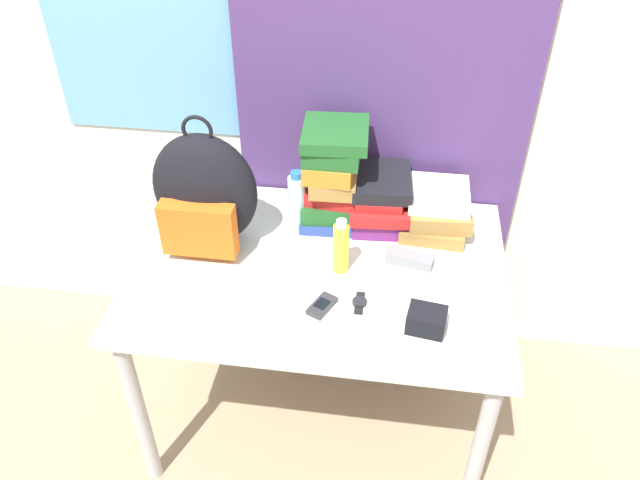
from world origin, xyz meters
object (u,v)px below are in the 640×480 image
at_px(backpack, 205,194).
at_px(book_stack_center, 382,199).
at_px(book_stack_right, 437,209).
at_px(cell_phone, 322,306).
at_px(book_stack_left, 332,175).
at_px(camera_pouch, 426,320).
at_px(sunglasses_case, 409,259).
at_px(water_bottle, 297,201).
at_px(sunscreen_bottle, 341,247).
at_px(sports_bottle, 331,196).
at_px(wristwatch, 360,302).

relative_size(backpack, book_stack_center, 1.61).
height_order(book_stack_right, cell_phone, book_stack_right).
relative_size(book_stack_left, camera_pouch, 2.91).
bearing_deg(sunglasses_case, book_stack_right, 69.91).
height_order(book_stack_left, water_bottle, book_stack_left).
xyz_separation_m(water_bottle, sunscreen_bottle, (0.17, -0.21, -0.01)).
bearing_deg(camera_pouch, backpack, 156.96).
bearing_deg(book_stack_left, cell_phone, -86.28).
distance_m(backpack, sunscreen_bottle, 0.47).
distance_m(book_stack_left, sunglasses_case, 0.39).
bearing_deg(sunscreen_bottle, sports_bottle, 104.64).
xyz_separation_m(backpack, water_bottle, (0.27, 0.13, -0.09)).
bearing_deg(sports_bottle, water_bottle, -165.52).
relative_size(book_stack_left, sports_bottle, 1.44).
xyz_separation_m(water_bottle, sports_bottle, (0.11, 0.03, 0.01)).
height_order(water_bottle, sports_bottle, sports_bottle).
relative_size(cell_phone, camera_pouch, 0.94).
relative_size(book_stack_right, water_bottle, 1.36).
height_order(book_stack_left, sunglasses_case, book_stack_left).
relative_size(camera_pouch, wristwatch, 1.25).
xyz_separation_m(water_bottle, wristwatch, (0.25, -0.36, -0.10)).
xyz_separation_m(book_stack_left, sports_bottle, (0.00, -0.04, -0.06)).
height_order(water_bottle, camera_pouch, water_bottle).
xyz_separation_m(cell_phone, wristwatch, (0.11, 0.03, -0.00)).
height_order(water_bottle, cell_phone, water_bottle).
height_order(book_stack_left, wristwatch, book_stack_left).
xyz_separation_m(book_stack_center, wristwatch, (-0.03, -0.43, -0.08)).
height_order(sunscreen_bottle, cell_phone, sunscreen_bottle).
relative_size(water_bottle, cell_phone, 1.91).
height_order(book_stack_left, book_stack_center, book_stack_left).
xyz_separation_m(book_stack_center, camera_pouch, (0.16, -0.51, -0.05)).
xyz_separation_m(book_stack_center, cell_phone, (-0.14, -0.47, -0.08)).
distance_m(book_stack_center, cell_phone, 0.49).
bearing_deg(sports_bottle, camera_pouch, -54.34).
distance_m(water_bottle, sunscreen_bottle, 0.28).
distance_m(book_stack_right, wristwatch, 0.49).
relative_size(book_stack_right, cell_phone, 2.59).
bearing_deg(cell_phone, camera_pouch, -7.65).
bearing_deg(sunglasses_case, backpack, 178.06).
relative_size(book_stack_right, camera_pouch, 2.45).
height_order(backpack, book_stack_left, backpack).
bearing_deg(water_bottle, sunglasses_case, -21.51).
bearing_deg(camera_pouch, sunscreen_bottle, 140.58).
xyz_separation_m(book_stack_center, water_bottle, (-0.28, -0.07, 0.02)).
relative_size(book_stack_right, wristwatch, 3.05).
bearing_deg(book_stack_center, sports_bottle, -165.04).
xyz_separation_m(backpack, sports_bottle, (0.38, 0.16, -0.08)).
distance_m(book_stack_left, wristwatch, 0.48).
bearing_deg(sunscreen_bottle, book_stack_left, 102.51).
bearing_deg(water_bottle, book_stack_right, 8.87).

